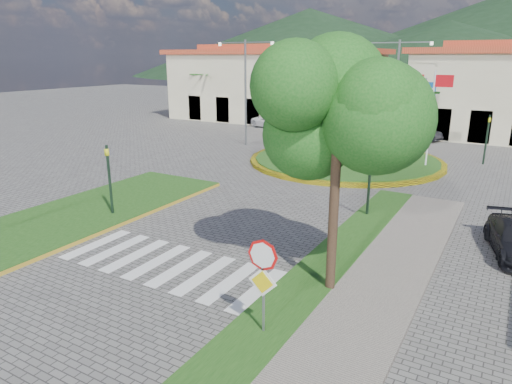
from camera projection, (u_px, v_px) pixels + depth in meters
The scene contains 21 objects.
ground at pixel (67, 320), 12.17m from camera, with size 160.00×160.00×0.00m, color #5C5957.
sidewalk_right at pixel (303, 347), 10.93m from camera, with size 4.00×28.00×0.15m, color gray.
verge_right at pixel (260, 332), 11.50m from camera, with size 1.60×28.00×0.18m, color #1B4814.
median_left at pixel (84, 213), 20.25m from camera, with size 5.00×14.00×0.18m, color #1B4814.
crosswalk at pixel (166, 264), 15.49m from camera, with size 8.00×3.00×0.01m, color silver.
roundabout_island at pixel (346, 160), 30.37m from camera, with size 12.70×12.70×6.00m.
stop_sign at pixel (263, 273), 10.93m from camera, with size 0.80×0.11×2.65m.
deciduous_tree at pixel (338, 118), 12.20m from camera, with size 3.60×3.60×6.80m.
traffic_light_left at pixel (109, 174), 19.51m from camera, with size 0.15×0.18×3.20m.
traffic_light_right at pixel (370, 175), 19.41m from camera, with size 0.15×0.18×3.20m.
traffic_light_far at pixel (487, 135), 29.34m from camera, with size 0.18×0.15×3.20m.
direction_sign_west at pixel (361, 97), 37.81m from camera, with size 1.60×0.14×5.20m.
direction_sign_east at pixel (424, 100), 35.41m from camera, with size 1.60×0.14×5.20m.
street_lamp_centre at pixel (396, 87), 35.29m from camera, with size 4.80×0.16×8.00m.
street_lamp_west at pixel (246, 87), 35.12m from camera, with size 4.80×0.16×8.00m.
building_left at pixel (273, 84), 49.30m from camera, with size 23.32×9.54×8.05m.
hill_far_west at pixel (309, 43), 151.59m from camera, with size 140.00×140.00×22.00m, color black.
hill_near_back at pixel (447, 52), 122.52m from camera, with size 110.00×110.00×16.00m, color black.
white_van at pixel (271, 122), 44.98m from camera, with size 1.98×4.29×1.19m, color silver.
car_dark_a at pixel (329, 120), 45.77m from camera, with size 1.61×4.01×1.36m, color black.
car_dark_b at pixel (419, 132), 38.49m from camera, with size 1.33×3.81×1.26m, color black.
Camera 1 is at (9.73, -6.71, 6.76)m, focal length 32.00 mm.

